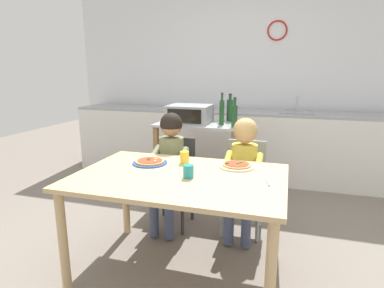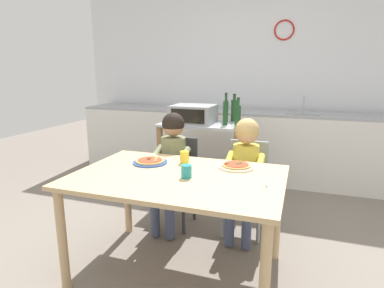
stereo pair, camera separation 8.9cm
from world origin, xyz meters
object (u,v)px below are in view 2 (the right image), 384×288
at_px(child_in_olive_shirt, 171,156).
at_px(drinking_cup_yellow, 184,157).
at_px(child_in_yellow_shirt, 245,162).
at_px(pizza_plate_blue_rimmed, 150,161).
at_px(dining_chair_right, 246,180).
at_px(dining_chair_left, 176,174).
at_px(bottle_squat_spirits, 238,115).
at_px(serving_spoon, 266,183).
at_px(kitchen_island_cart, 203,149).
at_px(drinking_cup_teal, 186,171).
at_px(dining_table, 178,187).
at_px(toaster_oven, 193,114).
at_px(bottle_tall_green_wine, 225,113).
at_px(pizza_plate_cream, 236,166).
at_px(bottle_clear_vinegar, 234,110).
at_px(bottle_brown_beer, 226,110).

bearing_deg(child_in_olive_shirt, drinking_cup_yellow, -53.29).
xyz_separation_m(child_in_yellow_shirt, pizza_plate_blue_rimmed, (-0.65, -0.47, 0.08)).
bearing_deg(dining_chair_right, dining_chair_left, -175.15).
relative_size(dining_chair_left, child_in_olive_shirt, 0.77).
relative_size(bottle_squat_spirits, child_in_olive_shirt, 0.28).
xyz_separation_m(bottle_squat_spirits, dining_chair_left, (-0.47, -0.48, -0.52)).
bearing_deg(serving_spoon, kitchen_island_cart, 121.33).
bearing_deg(pizza_plate_blue_rimmed, drinking_cup_teal, -31.09).
bearing_deg(child_in_olive_shirt, dining_chair_right, 14.87).
relative_size(dining_table, child_in_yellow_shirt, 1.38).
bearing_deg(toaster_oven, bottle_tall_green_wine, -6.41).
xyz_separation_m(kitchen_island_cart, pizza_plate_cream, (0.58, -1.07, 0.18)).
distance_m(dining_chair_right, child_in_yellow_shirt, 0.23).
bearing_deg(bottle_squat_spirits, pizza_plate_blue_rimmed, -114.84).
distance_m(bottle_tall_green_wine, child_in_yellow_shirt, 0.79).
bearing_deg(drinking_cup_teal, child_in_yellow_shirt, 69.10).
relative_size(dining_chair_left, drinking_cup_yellow, 8.68).
bearing_deg(child_in_yellow_shirt, dining_table, -117.17).
bearing_deg(kitchen_island_cart, bottle_clear_vinegar, 36.89).
bearing_deg(kitchen_island_cart, toaster_oven, -173.88).
xyz_separation_m(bottle_clear_vinegar, dining_table, (-0.05, -1.58, -0.35)).
relative_size(pizza_plate_blue_rimmed, pizza_plate_cream, 1.00).
height_order(bottle_brown_beer, bottle_squat_spirits, bottle_brown_beer).
bearing_deg(drinking_cup_teal, dining_chair_right, 71.89).
distance_m(bottle_tall_green_wine, pizza_plate_blue_rimmed, 1.19).
relative_size(dining_table, dining_chair_right, 1.75).
bearing_deg(bottle_tall_green_wine, child_in_olive_shirt, -114.63).
height_order(child_in_olive_shirt, drinking_cup_yellow, child_in_olive_shirt).
bearing_deg(drinking_cup_yellow, serving_spoon, -21.95).
height_order(bottle_tall_green_wine, pizza_plate_blue_rimmed, bottle_tall_green_wine).
relative_size(dining_table, pizza_plate_blue_rimmed, 5.39).
bearing_deg(dining_chair_left, bottle_brown_beer, 70.39).
bearing_deg(bottle_clear_vinegar, kitchen_island_cart, -143.11).
bearing_deg(bottle_brown_beer, pizza_plate_blue_rimmed, -101.96).
height_order(bottle_clear_vinegar, drinking_cup_yellow, bottle_clear_vinegar).
distance_m(dining_chair_left, dining_chair_right, 0.65).
height_order(bottle_brown_beer, serving_spoon, bottle_brown_beer).
distance_m(child_in_olive_shirt, serving_spoon, 1.07).
relative_size(dining_chair_right, serving_spoon, 5.79).
height_order(dining_chair_right, serving_spoon, dining_chair_right).
height_order(bottle_squat_spirits, child_in_yellow_shirt, bottle_squat_spirits).
bearing_deg(pizza_plate_blue_rimmed, drinking_cup_yellow, 18.43).
xyz_separation_m(dining_chair_right, drinking_cup_teal, (-0.27, -0.82, 0.30)).
height_order(kitchen_island_cart, bottle_tall_green_wine, bottle_tall_green_wine).
height_order(drinking_cup_teal, serving_spoon, drinking_cup_teal).
xyz_separation_m(dining_table, drinking_cup_yellow, (-0.05, 0.28, 0.14)).
bearing_deg(kitchen_island_cart, bottle_squat_spirits, -20.95).
xyz_separation_m(bottle_squat_spirits, dining_chair_right, (0.18, -0.43, -0.52)).
xyz_separation_m(pizza_plate_blue_rimmed, drinking_cup_yellow, (0.25, 0.08, 0.03)).
height_order(child_in_olive_shirt, serving_spoon, child_in_olive_shirt).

